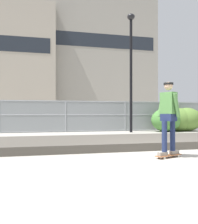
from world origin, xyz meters
The scene contains 12 objects.
ground_plane centered at (0.00, 0.00, 0.00)m, with size 120.00×120.00×0.00m, color #9E998E.
gravel_berm centered at (0.00, 2.46, 0.12)m, with size 15.78×3.19×0.24m, color #4C473F.
skateboard centered at (-0.28, -0.22, 0.06)m, with size 0.82×0.48×0.07m.
skater centered at (-0.28, -0.22, 1.11)m, with size 0.71×0.62×1.82m.
chain_fence centered at (0.00, 8.93, 0.93)m, with size 18.58×0.06×1.85m.
street_lamp centered at (1.81, 7.82, 4.28)m, with size 0.44×0.44×6.88m.
parked_car_near centered at (-4.80, 11.90, 0.84)m, with size 4.54×2.24×1.66m.
parked_car_mid centered at (0.75, 11.70, 0.84)m, with size 4.41×1.97×1.66m.
office_block centered at (6.80, 44.47, 11.48)m, with size 24.32×12.53×22.96m.
shrub_left centered at (4.03, 7.80, 0.70)m, with size 1.81×1.48×1.40m.
shrub_center centered at (5.02, 7.98, 0.71)m, with size 1.84×1.50×1.42m.
shrub_right centered at (5.53, 7.94, 0.72)m, with size 1.87×1.53×1.44m.
Camera 1 is at (-3.46, -5.93, 1.11)m, focal length 40.49 mm.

